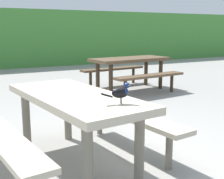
{
  "coord_description": "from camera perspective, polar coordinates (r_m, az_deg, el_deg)",
  "views": [
    {
      "loc": [
        -1.41,
        -2.71,
        1.37
      ],
      "look_at": [
        -0.14,
        -0.35,
        0.84
      ],
      "focal_mm": 48.7,
      "sensor_mm": 36.0,
      "label": 1
    }
  ],
  "objects": [
    {
      "name": "bird_grackle",
      "position": [
        2.61,
        1.78,
        -0.49
      ],
      "size": [
        0.28,
        0.11,
        0.18
      ],
      "color": "black",
      "rests_on": "picnic_table_foreground"
    },
    {
      "name": "picnic_table_foreground",
      "position": [
        3.09,
        -7.0,
        -4.18
      ],
      "size": [
        1.87,
        1.89,
        0.74
      ],
      "color": "#B2A893",
      "rests_on": "ground"
    },
    {
      "name": "ground_plane",
      "position": [
        3.35,
        -0.65,
        -12.98
      ],
      "size": [
        60.0,
        60.0,
        0.0
      ],
      "primitive_type": "plane",
      "color": "gray"
    },
    {
      "name": "picnic_table_mid_right",
      "position": [
        6.95,
        3.4,
        4.44
      ],
      "size": [
        1.87,
        1.84,
        0.74
      ],
      "color": "brown",
      "rests_on": "ground"
    }
  ]
}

